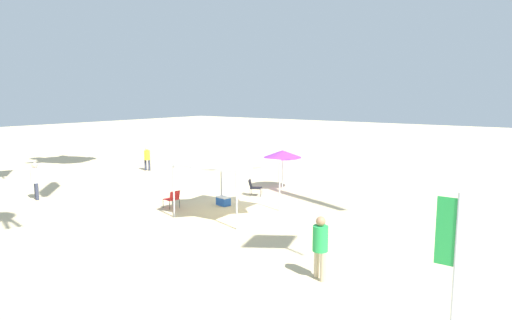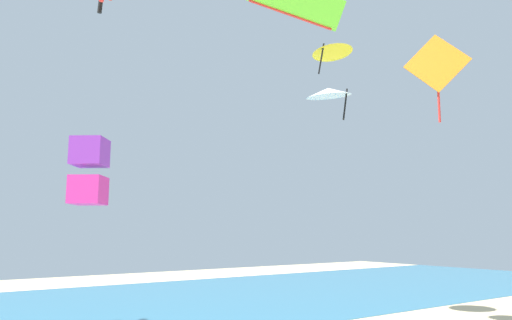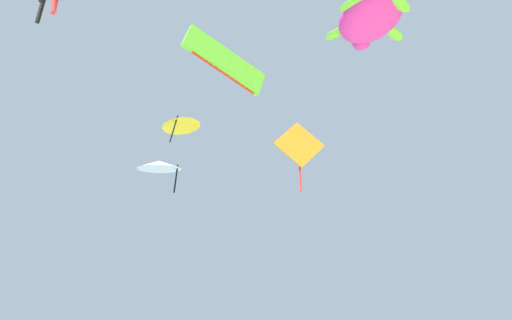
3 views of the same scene
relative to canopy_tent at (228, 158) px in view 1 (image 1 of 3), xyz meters
name	(u,v)px [view 1 (image 1 of 3)]	position (x,y,z in m)	size (l,w,h in m)	color
ground	(251,200)	(0.88, -2.77, -2.47)	(120.00, 120.00, 0.10)	beige
canopy_tent	(228,158)	(0.00, 0.00, 0.00)	(3.43, 3.54, 2.71)	#B7B7BC
beach_umbrella	(282,154)	(0.95, -5.63, -0.51)	(2.02, 2.02, 2.13)	silver
folding_chair_right_of_tent	(173,198)	(2.59, 0.74, -1.94)	(0.70, 0.63, 0.82)	black
folding_chair_left_of_tent	(254,186)	(1.20, -3.42, -1.94)	(0.79, 0.75, 0.82)	black
cooler_box	(223,201)	(1.15, -1.02, -2.21)	(0.68, 0.51, 0.40)	blue
banner_flag	(451,279)	(-10.47, 7.02, -0.27)	(0.36, 0.06, 3.56)	silver
person_beachcomber	(147,157)	(11.40, -5.27, -1.49)	(0.40, 0.37, 1.57)	#33384C
person_watching_sky	(36,178)	(9.16, 3.44, -1.35)	(0.46, 0.43, 1.81)	#33384C
person_by_tent	(320,243)	(-6.41, 3.76, -1.37)	(0.43, 0.42, 1.78)	#C6B28C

